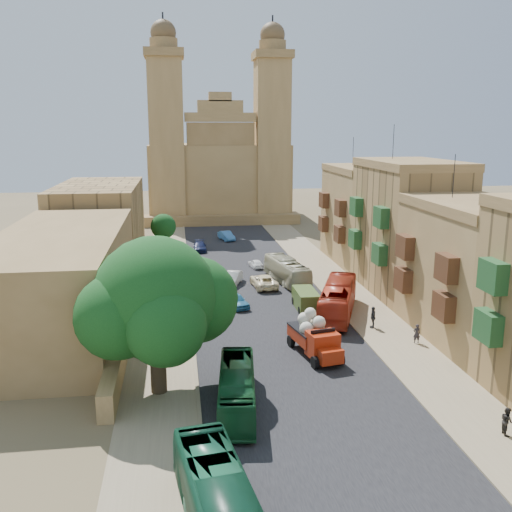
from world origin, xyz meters
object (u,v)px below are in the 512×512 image
object	(u,v)px
street_tree_d	(163,227)
car_white_b	(256,263)
bus_red_east	(338,299)
car_blue_b	(226,236)
ficus_tree	(157,302)
olive_pickup	(306,300)
street_tree_c	(162,250)
street_tree_b	(159,275)
pedestrian_a	(417,334)
bus_green_north	(237,389)
pedestrian_b	(507,421)
car_blue_a	(236,300)
car_cream	(264,281)
bus_green_south	(222,511)
bus_cream_east	(287,271)
car_white_a	(233,278)
church	(218,168)
street_tree_a	(154,313)
car_dkblue	(200,247)
pedestrian_c	(373,317)
red_truck	(315,336)

from	to	relation	value
street_tree_d	car_white_b	distance (m)	16.16
bus_red_east	car_blue_b	size ratio (longest dim) A/B	2.64
ficus_tree	bus_red_east	xyz separation A→B (m)	(15.91, 13.68, -4.61)
olive_pickup	car_white_b	world-z (taller)	olive_pickup
car_white_b	car_blue_b	world-z (taller)	car_blue_b
car_blue_b	street_tree_c	bearing A→B (deg)	-131.66
street_tree_b	pedestrian_a	xyz separation A→B (m)	(20.88, -14.05, -2.03)
bus_green_north	pedestrian_b	size ratio (longest dim) A/B	5.65
street_tree_c	car_blue_a	world-z (taller)	street_tree_c
street_tree_d	car_cream	bearing A→B (deg)	-60.86
car_blue_b	street_tree_b	bearing A→B (deg)	-122.50
street_tree_b	car_cream	xyz separation A→B (m)	(11.14, 4.03, -2.13)
street_tree_b	bus_green_south	distance (m)	34.81
bus_green_north	bus_cream_east	distance (m)	29.92
street_tree_d	car_cream	world-z (taller)	street_tree_d
bus_green_north	pedestrian_b	world-z (taller)	bus_green_north
car_blue_b	car_white_b	bearing A→B (deg)	-99.41
street_tree_c	bus_green_south	size ratio (longest dim) A/B	0.40
street_tree_b	olive_pickup	bearing A→B (deg)	-15.95
street_tree_d	car_white_a	bearing A→B (deg)	-66.53
bus_green_south	bus_cream_east	bearing A→B (deg)	66.88
bus_green_south	pedestrian_b	bearing A→B (deg)	12.70
church	street_tree_d	xyz separation A→B (m)	(-10.00, -30.61, -5.90)
bus_green_north	car_white_b	world-z (taller)	bus_green_north
car_white_a	car_white_b	distance (m)	8.10
bus_red_east	car_white_a	bearing A→B (deg)	-33.49
street_tree_a	bus_green_north	world-z (taller)	street_tree_a
bus_green_south	car_dkblue	world-z (taller)	bus_green_south
pedestrian_a	bus_green_south	bearing A→B (deg)	53.38
bus_green_south	pedestrian_c	size ratio (longest dim) A/B	5.56
bus_red_east	pedestrian_a	world-z (taller)	bus_red_east
street_tree_b	street_tree_d	size ratio (longest dim) A/B	0.79
street_tree_d	car_dkblue	size ratio (longest dim) A/B	1.22
street_tree_a	bus_cream_east	size ratio (longest dim) A/B	0.44
car_blue_a	pedestrian_c	size ratio (longest dim) A/B	2.06
bus_green_north	car_blue_b	world-z (taller)	bus_green_north
street_tree_c	olive_pickup	distance (m)	21.35
car_cream	car_blue_b	bearing A→B (deg)	-91.14
street_tree_d	car_cream	size ratio (longest dim) A/B	1.05
ficus_tree	car_white_a	size ratio (longest dim) A/B	2.46
bus_green_north	car_dkblue	bearing A→B (deg)	96.73
church	street_tree_a	distance (m)	67.69
street_tree_c	bus_cream_east	distance (m)	15.45
red_truck	car_white_a	world-z (taller)	red_truck
bus_red_east	car_white_a	size ratio (longest dim) A/B	2.62
church	car_cream	world-z (taller)	church
bus_red_east	bus_green_south	bearing A→B (deg)	86.47
street_tree_b	red_truck	distance (m)	19.64
street_tree_b	bus_cream_east	size ratio (longest dim) A/B	0.44
ficus_tree	olive_pickup	size ratio (longest dim) A/B	2.36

